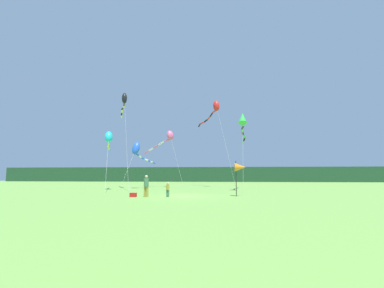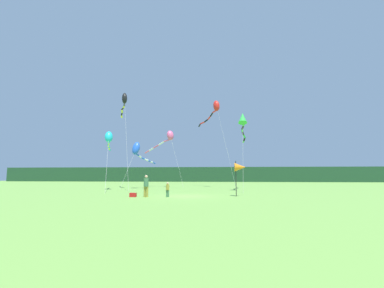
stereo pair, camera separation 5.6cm
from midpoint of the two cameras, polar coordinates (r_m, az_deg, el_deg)
ground_plane at (r=21.74m, az=-1.57°, el=-11.32°), size 120.00×120.00×0.00m
distant_treeline at (r=66.54m, az=3.48°, el=-6.63°), size 108.00×2.45×3.67m
person_adult at (r=21.19m, az=-9.90°, el=-8.74°), size 0.38×0.38×1.71m
person_child at (r=20.94m, az=-5.26°, el=-9.70°), size 0.25×0.25×1.16m
cooler_box at (r=21.53m, az=-12.64°, el=-10.77°), size 0.50×0.33×0.32m
banner_flag_pole at (r=21.86m, az=10.48°, el=-5.05°), size 0.90×0.70×2.87m
kite_black at (r=35.28m, az=-14.50°, el=9.17°), size 4.29×8.30×12.31m
kite_rainbow at (r=37.70m, az=-5.25°, el=1.45°), size 7.06×5.98×8.11m
kite_blue at (r=34.52m, az=-11.79°, el=-1.23°), size 2.51×7.08×6.07m
kite_cyan at (r=32.06m, az=-17.63°, el=1.26°), size 3.15×7.89×6.94m
kite_red at (r=37.72m, az=5.05°, el=7.79°), size 5.31×8.75×12.28m
kite_green at (r=29.61m, az=11.06°, el=4.92°), size 1.29×8.90×8.63m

